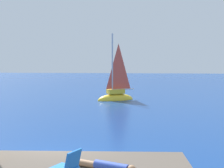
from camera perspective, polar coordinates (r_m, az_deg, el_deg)
ground_plane at (r=11.35m, az=-9.60°, el=-14.72°), size 160.00×160.00×0.00m
sailboat_near at (r=28.78m, az=0.72°, el=-2.28°), size 3.72×2.82×6.82m
person_sunbather at (r=7.92m, az=-1.03°, el=-15.05°), size 1.68×0.80×0.25m
beach_chair at (r=7.07m, az=-8.22°, el=-14.70°), size 0.74×0.69×0.80m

